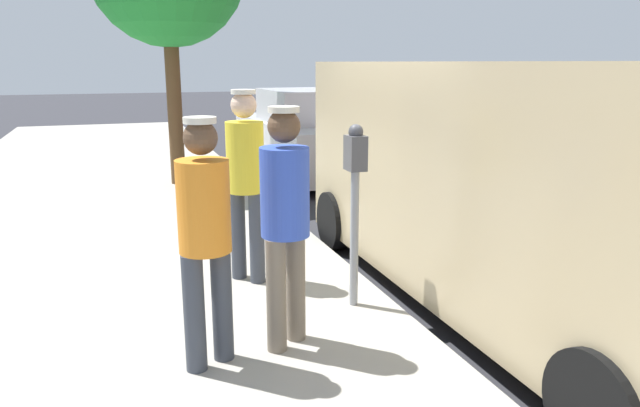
{
  "coord_description": "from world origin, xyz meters",
  "views": [
    {
      "loc": [
        3.16,
        4.91,
        2.14
      ],
      "look_at": [
        1.65,
        0.59,
        1.05
      ],
      "focal_mm": 33.28,
      "sensor_mm": 36.0,
      "label": 1
    }
  ],
  "objects_px": {
    "parking_meter_near": "(355,185)",
    "parked_van": "(518,179)",
    "parked_sedan_behind": "(308,137)",
    "pedestrian_in_blue": "(285,213)",
    "pedestrian_in_yellow": "(246,173)",
    "pedestrian_in_orange": "(205,229)"
  },
  "relations": [
    {
      "from": "pedestrian_in_blue",
      "to": "parked_van",
      "type": "xyz_separation_m",
      "value": [
        -2.23,
        -0.41,
        0.02
      ]
    },
    {
      "from": "pedestrian_in_yellow",
      "to": "pedestrian_in_orange",
      "type": "height_order",
      "value": "pedestrian_in_yellow"
    },
    {
      "from": "parked_van",
      "to": "pedestrian_in_blue",
      "type": "bearing_deg",
      "value": 10.42
    },
    {
      "from": "pedestrian_in_blue",
      "to": "pedestrian_in_yellow",
      "type": "bearing_deg",
      "value": -91.06
    },
    {
      "from": "parking_meter_near",
      "to": "pedestrian_in_blue",
      "type": "distance_m",
      "value": 0.9
    },
    {
      "from": "parking_meter_near",
      "to": "parked_van",
      "type": "height_order",
      "value": "parked_van"
    },
    {
      "from": "pedestrian_in_blue",
      "to": "pedestrian_in_yellow",
      "type": "distance_m",
      "value": 1.38
    },
    {
      "from": "pedestrian_in_orange",
      "to": "parked_van",
      "type": "xyz_separation_m",
      "value": [
        -2.8,
        -0.52,
        0.05
      ]
    },
    {
      "from": "pedestrian_in_orange",
      "to": "parked_van",
      "type": "distance_m",
      "value": 2.85
    },
    {
      "from": "pedestrian_in_blue",
      "to": "parked_van",
      "type": "bearing_deg",
      "value": -169.58
    },
    {
      "from": "pedestrian_in_blue",
      "to": "pedestrian_in_yellow",
      "type": "height_order",
      "value": "pedestrian_in_yellow"
    },
    {
      "from": "parking_meter_near",
      "to": "pedestrian_in_blue",
      "type": "height_order",
      "value": "pedestrian_in_blue"
    },
    {
      "from": "parking_meter_near",
      "to": "parked_sedan_behind",
      "type": "xyz_separation_m",
      "value": [
        -1.73,
        -6.51,
        -0.43
      ]
    },
    {
      "from": "parked_sedan_behind",
      "to": "parking_meter_near",
      "type": "bearing_deg",
      "value": 75.15
    },
    {
      "from": "pedestrian_in_blue",
      "to": "pedestrian_in_orange",
      "type": "distance_m",
      "value": 0.58
    },
    {
      "from": "parking_meter_near",
      "to": "parked_sedan_behind",
      "type": "height_order",
      "value": "parking_meter_near"
    },
    {
      "from": "pedestrian_in_orange",
      "to": "parked_sedan_behind",
      "type": "xyz_separation_m",
      "value": [
        -3.03,
        -7.13,
        -0.35
      ]
    },
    {
      "from": "pedestrian_in_blue",
      "to": "parked_van",
      "type": "height_order",
      "value": "parked_van"
    },
    {
      "from": "pedestrian_in_yellow",
      "to": "parked_van",
      "type": "bearing_deg",
      "value": 156.27
    },
    {
      "from": "pedestrian_in_orange",
      "to": "parked_van",
      "type": "relative_size",
      "value": 0.32
    },
    {
      "from": "parked_van",
      "to": "parked_sedan_behind",
      "type": "relative_size",
      "value": 1.18
    },
    {
      "from": "pedestrian_in_yellow",
      "to": "parked_sedan_behind",
      "type": "distance_m",
      "value": 6.16
    }
  ]
}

